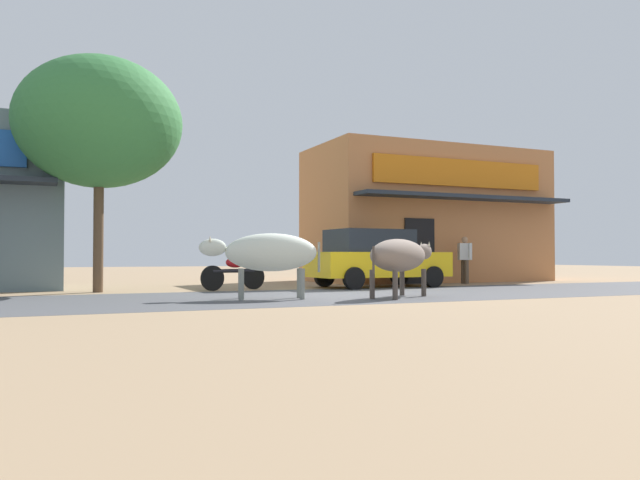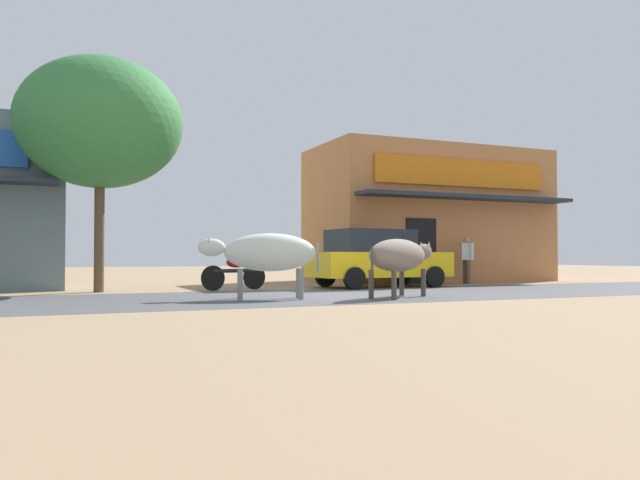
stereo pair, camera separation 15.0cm
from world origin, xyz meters
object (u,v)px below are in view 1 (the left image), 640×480
parked_motorcycle (234,272)px  cow_far_dark (400,256)px  roadside_tree (99,123)px  pedestrian_by_shop (465,256)px  parked_hatchback_car (375,258)px  cow_near_brown (268,253)px

parked_motorcycle → cow_far_dark: cow_far_dark is taller
roadside_tree → pedestrian_by_shop: 11.63m
parked_hatchback_car → pedestrian_by_shop: 3.76m
parked_hatchback_car → pedestrian_by_shop: (3.68, 0.77, 0.04)m
cow_far_dark → pedestrian_by_shop: 7.25m
cow_near_brown → cow_far_dark: 2.84m
roadside_tree → cow_far_dark: (5.80, -4.66, -3.29)m
parked_motorcycle → roadside_tree: bearing=173.9°
parked_hatchback_car → pedestrian_by_shop: size_ratio=2.69×
roadside_tree → parked_motorcycle: 5.01m
roadside_tree → pedestrian_by_shop: bearing=1.2°
roadside_tree → cow_near_brown: size_ratio=2.34×
parked_hatchback_car → parked_motorcycle: (-4.11, 0.17, -0.36)m
pedestrian_by_shop → cow_far_dark: bearing=-137.6°
parked_hatchback_car → cow_far_dark: bearing=-112.0°
cow_far_dark → pedestrian_by_shop: pedestrian_by_shop is taller
cow_near_brown → pedestrian_by_shop: size_ratio=1.64×
parked_motorcycle → cow_far_dark: 4.96m
parked_motorcycle → parked_hatchback_car: bearing=-2.4°
parked_hatchback_car → parked_motorcycle: size_ratio=2.20×
roadside_tree → cow_far_dark: roadside_tree is taller
cow_far_dark → roadside_tree: bearing=141.2°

